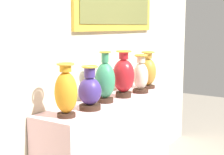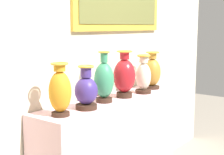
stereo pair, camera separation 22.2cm
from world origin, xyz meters
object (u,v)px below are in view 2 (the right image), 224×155
Objects in this scene: vase_ivory at (143,76)px; vase_indigo at (86,91)px; vase_jade at (104,81)px; vase_ochre at (152,72)px; vase_amber at (60,91)px; vase_crimson at (124,76)px.

vase_indigo is at bearing 178.94° from vase_ivory.
vase_ochre is (0.74, -0.00, -0.01)m from vase_jade.
vase_ivory is 0.25m from vase_ochre.
vase_amber is 0.91× the size of vase_crimson.
vase_indigo is 1.00m from vase_ochre.
vase_amber is 1.01× the size of vase_ochre.
vase_ochre is at bearing 2.44° from vase_crimson.
vase_jade is 1.13× the size of vase_ochre.
vase_ivory is at bearing -167.83° from vase_ochre.
vase_ivory reaches higher than vase_indigo.
vase_ivory is (1.01, -0.03, -0.01)m from vase_amber.
vase_jade reaches higher than vase_ivory.
vase_jade is 0.51m from vase_ivory.
vase_ochre is at bearing 1.19° from vase_amber.
vase_crimson is at bearing 1.92° from vase_indigo.
vase_ivory is 0.98× the size of vase_ochre.
vase_jade is 0.74m from vase_ochre.
vase_ochre is (0.50, 0.02, -0.02)m from vase_crimson.
vase_ivory is (0.25, -0.03, -0.03)m from vase_crimson.
vase_ochre is at bearing 12.17° from vase_ivory.
vase_ochre is at bearing 2.18° from vase_indigo.
vase_amber is 1.04× the size of vase_ivory.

